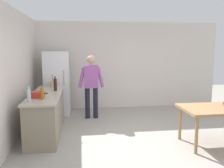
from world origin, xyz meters
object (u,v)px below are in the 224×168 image
(utensil_jar, at_px, (52,84))
(bottle_wine_dark, at_px, (55,85))
(cooking_pot, at_px, (38,94))
(bottle_oil_amber, at_px, (42,93))
(dining_table, at_px, (218,111))
(bottle_water_clear, at_px, (29,95))
(refrigerator, at_px, (57,83))
(person, at_px, (91,83))

(utensil_jar, distance_m, bottle_wine_dark, 0.65)
(cooking_pot, xyz_separation_m, bottle_oil_amber, (0.12, -0.21, 0.06))
(dining_table, relative_size, bottle_water_clear, 4.67)
(refrigerator, relative_size, bottle_water_clear, 6.00)
(cooking_pot, relative_size, bottle_oil_amber, 1.43)
(person, height_order, bottle_water_clear, person)
(refrigerator, relative_size, dining_table, 1.29)
(bottle_wine_dark, bearing_deg, person, 38.38)
(bottle_oil_amber, bearing_deg, cooking_pot, 120.59)
(bottle_wine_dark, bearing_deg, bottle_oil_amber, -99.41)
(bottle_water_clear, bearing_deg, utensil_jar, 83.15)
(person, xyz_separation_m, bottle_water_clear, (-1.24, -1.84, 0.05))
(refrigerator, bearing_deg, bottle_water_clear, -96.87)
(dining_table, xyz_separation_m, cooking_pot, (-3.50, 0.71, 0.29))
(dining_table, bearing_deg, person, 137.59)
(refrigerator, height_order, bottle_wine_dark, refrigerator)
(utensil_jar, height_order, bottle_water_clear, utensil_jar)
(refrigerator, relative_size, cooking_pot, 4.50)
(person, relative_size, utensil_jar, 5.31)
(refrigerator, bearing_deg, utensil_jar, -96.93)
(cooking_pot, xyz_separation_m, bottle_water_clear, (-0.08, -0.41, 0.07))
(bottle_oil_amber, bearing_deg, person, 57.86)
(person, distance_m, dining_table, 3.20)
(utensil_jar, bearing_deg, cooking_pot, -95.39)
(utensil_jar, xyz_separation_m, bottle_oil_amber, (-0.01, -1.58, 0.04))
(refrigerator, xyz_separation_m, bottle_oil_amber, (-0.08, -2.20, 0.12))
(person, distance_m, bottle_wine_dark, 1.12)
(person, relative_size, bottle_oil_amber, 6.07)
(person, distance_m, bottle_water_clear, 2.22)
(dining_table, height_order, bottle_oil_amber, bottle_oil_amber)
(dining_table, distance_m, bottle_water_clear, 3.62)
(utensil_jar, bearing_deg, bottle_water_clear, -96.85)
(refrigerator, xyz_separation_m, bottle_wine_dark, (0.08, -1.25, 0.15))
(refrigerator, relative_size, bottle_wine_dark, 5.29)
(person, height_order, bottle_wine_dark, person)
(dining_table, distance_m, cooking_pot, 3.59)
(person, xyz_separation_m, utensil_jar, (-1.02, -0.06, 0.00))
(bottle_wine_dark, distance_m, bottle_oil_amber, 0.96)
(dining_table, bearing_deg, refrigerator, 140.71)
(utensil_jar, height_order, bottle_wine_dark, bottle_wine_dark)
(refrigerator, relative_size, bottle_oil_amber, 6.43)
(refrigerator, bearing_deg, person, -30.23)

